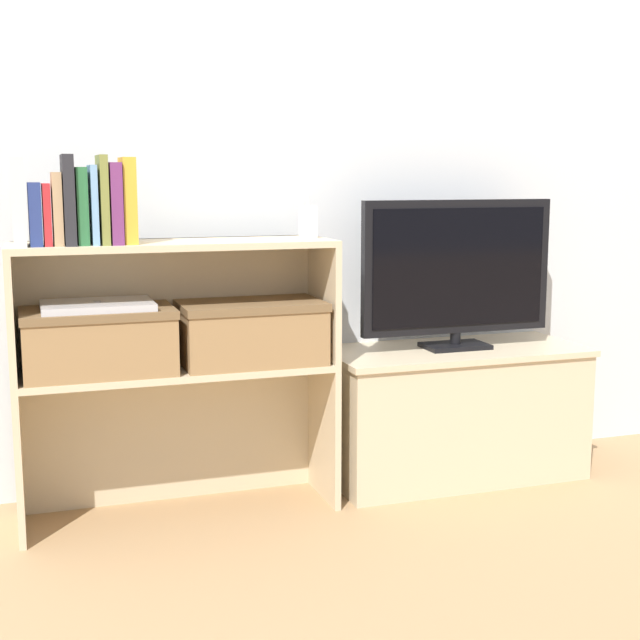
% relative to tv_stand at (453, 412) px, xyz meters
% --- Properties ---
extents(ground_plane, '(16.00, 16.00, 0.00)m').
position_rel_tv_stand_xyz_m(ground_plane, '(-0.51, -0.20, -0.23)').
color(ground_plane, '#A37F56').
extents(wall_back, '(10.00, 0.05, 2.40)m').
position_rel_tv_stand_xyz_m(wall_back, '(-0.51, 0.23, 0.97)').
color(wall_back, silver).
rests_on(wall_back, ground_plane).
extents(tv_stand, '(0.89, 0.41, 0.45)m').
position_rel_tv_stand_xyz_m(tv_stand, '(0.00, 0.00, 0.00)').
color(tv_stand, '#CCB793').
rests_on(tv_stand, ground_plane).
extents(tv, '(0.69, 0.14, 0.51)m').
position_rel_tv_stand_xyz_m(tv, '(0.00, -0.00, 0.50)').
color(tv, black).
rests_on(tv, tv_stand).
extents(bookshelf_lower_tier, '(0.96, 0.30, 0.46)m').
position_rel_tv_stand_xyz_m(bookshelf_lower_tier, '(-0.97, 0.01, 0.07)').
color(bookshelf_lower_tier, '#CCB793').
rests_on(bookshelf_lower_tier, ground_plane).
extents(bookshelf_upper_tier, '(0.96, 0.30, 0.38)m').
position_rel_tv_stand_xyz_m(bookshelf_upper_tier, '(-0.97, 0.01, 0.49)').
color(bookshelf_upper_tier, '#CCB793').
rests_on(bookshelf_upper_tier, bookshelf_lower_tier).
extents(book_ivory, '(0.03, 0.15, 0.24)m').
position_rel_tv_stand_xyz_m(book_ivory, '(-1.40, -0.09, 0.74)').
color(book_ivory, silver).
rests_on(book_ivory, bookshelf_upper_tier).
extents(book_navy, '(0.03, 0.13, 0.17)m').
position_rel_tv_stand_xyz_m(book_navy, '(-1.36, -0.09, 0.71)').
color(book_navy, navy).
rests_on(book_navy, bookshelf_upper_tier).
extents(book_crimson, '(0.02, 0.12, 0.17)m').
position_rel_tv_stand_xyz_m(book_crimson, '(-1.32, -0.09, 0.70)').
color(book_crimson, '#B22328').
rests_on(book_crimson, bookshelf_upper_tier).
extents(book_tan, '(0.03, 0.12, 0.20)m').
position_rel_tv_stand_xyz_m(book_tan, '(-1.30, -0.09, 0.72)').
color(book_tan, tan).
rests_on(book_tan, bookshelf_upper_tier).
extents(book_charcoal, '(0.03, 0.15, 0.25)m').
position_rel_tv_stand_xyz_m(book_charcoal, '(-1.27, -0.09, 0.74)').
color(book_charcoal, '#232328').
rests_on(book_charcoal, bookshelf_upper_tier).
extents(book_forest, '(0.03, 0.12, 0.22)m').
position_rel_tv_stand_xyz_m(book_forest, '(-1.23, -0.09, 0.73)').
color(book_forest, '#286638').
rests_on(book_forest, bookshelf_upper_tier).
extents(book_skyblue, '(0.02, 0.14, 0.22)m').
position_rel_tv_stand_xyz_m(book_skyblue, '(-1.20, -0.09, 0.73)').
color(book_skyblue, '#709ECC').
rests_on(book_skyblue, bookshelf_upper_tier).
extents(book_olive, '(0.02, 0.16, 0.25)m').
position_rel_tv_stand_xyz_m(book_olive, '(-1.17, -0.09, 0.74)').
color(book_olive, olive).
rests_on(book_olive, bookshelf_upper_tier).
extents(book_plum, '(0.03, 0.15, 0.23)m').
position_rel_tv_stand_xyz_m(book_plum, '(-1.14, -0.09, 0.73)').
color(book_plum, '#6B2D66').
rests_on(book_plum, bookshelf_upper_tier).
extents(book_mustard, '(0.04, 0.13, 0.24)m').
position_rel_tv_stand_xyz_m(book_mustard, '(-1.10, -0.09, 0.74)').
color(book_mustard, gold).
rests_on(book_mustard, bookshelf_upper_tier).
extents(baby_monitor, '(0.05, 0.03, 0.13)m').
position_rel_tv_stand_xyz_m(baby_monitor, '(-0.55, -0.05, 0.67)').
color(baby_monitor, white).
rests_on(baby_monitor, bookshelf_upper_tier).
extents(storage_basket_left, '(0.44, 0.26, 0.19)m').
position_rel_tv_stand_xyz_m(storage_basket_left, '(-1.20, -0.06, 0.34)').
color(storage_basket_left, '#937047').
rests_on(storage_basket_left, bookshelf_lower_tier).
extents(storage_basket_right, '(0.44, 0.26, 0.19)m').
position_rel_tv_stand_xyz_m(storage_basket_right, '(-0.74, -0.06, 0.34)').
color(storage_basket_right, '#937047').
rests_on(storage_basket_right, bookshelf_lower_tier).
extents(laptop, '(0.32, 0.23, 0.02)m').
position_rel_tv_stand_xyz_m(laptop, '(-1.20, -0.06, 0.44)').
color(laptop, '#BCBCC1').
rests_on(laptop, storage_basket_left).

